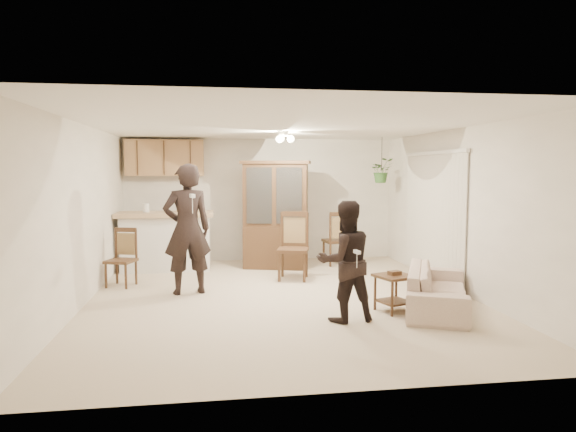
{
  "coord_description": "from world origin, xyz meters",
  "views": [
    {
      "loc": [
        -0.97,
        -7.3,
        1.87
      ],
      "look_at": [
        0.16,
        0.4,
        1.17
      ],
      "focal_mm": 32.0,
      "sensor_mm": 36.0,
      "label": 1
    }
  ],
  "objects": [
    {
      "name": "floor",
      "position": [
        0.0,
        0.0,
        0.0
      ],
      "size": [
        6.5,
        6.5,
        0.0
      ],
      "primitive_type": "plane",
      "color": "beige",
      "rests_on": "ground"
    },
    {
      "name": "ceiling",
      "position": [
        0.0,
        0.0,
        2.5
      ],
      "size": [
        5.5,
        6.5,
        0.02
      ],
      "primitive_type": "cube",
      "color": "white",
      "rests_on": "wall_back"
    },
    {
      "name": "wall_back",
      "position": [
        0.0,
        3.25,
        1.25
      ],
      "size": [
        5.5,
        0.02,
        2.5
      ],
      "primitive_type": "cube",
      "color": "beige",
      "rests_on": "ground"
    },
    {
      "name": "wall_front",
      "position": [
        0.0,
        -3.25,
        1.25
      ],
      "size": [
        5.5,
        0.02,
        2.5
      ],
      "primitive_type": "cube",
      "color": "beige",
      "rests_on": "ground"
    },
    {
      "name": "wall_left",
      "position": [
        -2.75,
        0.0,
        1.25
      ],
      "size": [
        0.02,
        6.5,
        2.5
      ],
      "primitive_type": "cube",
      "color": "beige",
      "rests_on": "ground"
    },
    {
      "name": "wall_right",
      "position": [
        2.75,
        0.0,
        1.25
      ],
      "size": [
        0.02,
        6.5,
        2.5
      ],
      "primitive_type": "cube",
      "color": "beige",
      "rests_on": "ground"
    },
    {
      "name": "breakfast_bar",
      "position": [
        -1.85,
        2.35,
        0.5
      ],
      "size": [
        1.6,
        0.55,
        1.0
      ],
      "primitive_type": "cube",
      "color": "silver",
      "rests_on": "floor"
    },
    {
      "name": "bar_top",
      "position": [
        -1.85,
        2.35,
        1.05
      ],
      "size": [
        1.75,
        0.7,
        0.08
      ],
      "primitive_type": "cube",
      "color": "tan",
      "rests_on": "breakfast_bar"
    },
    {
      "name": "upper_cabinets",
      "position": [
        -1.9,
        3.07,
        2.1
      ],
      "size": [
        1.5,
        0.34,
        0.7
      ],
      "primitive_type": "cube",
      "color": "#936440",
      "rests_on": "wall_back"
    },
    {
      "name": "vertical_blinds",
      "position": [
        2.71,
        0.9,
        1.1
      ],
      "size": [
        0.06,
        2.3,
        2.1
      ],
      "primitive_type": null,
      "color": "beige",
      "rests_on": "wall_right"
    },
    {
      "name": "ceiling_fixture",
      "position": [
        0.2,
        1.2,
        2.4
      ],
      "size": [
        0.36,
        0.36,
        0.2
      ],
      "primitive_type": null,
      "color": "#FFF0BF",
      "rests_on": "ceiling"
    },
    {
      "name": "hanging_plant",
      "position": [
        2.3,
        2.4,
        1.85
      ],
      "size": [
        0.43,
        0.37,
        0.48
      ],
      "primitive_type": "imported",
      "color": "#275A24",
      "rests_on": "ceiling"
    },
    {
      "name": "plant_cord",
      "position": [
        2.3,
        2.4,
        2.17
      ],
      "size": [
        0.01,
        0.01,
        0.65
      ],
      "primitive_type": "cylinder",
      "color": "black",
      "rests_on": "ceiling"
    },
    {
      "name": "sofa",
      "position": [
        2.0,
        -0.89,
        0.37
      ],
      "size": [
        1.43,
        2.01,
        0.73
      ],
      "primitive_type": "imported",
      "rotation": [
        0.0,
        0.0,
        1.15
      ],
      "color": "beige",
      "rests_on": "floor"
    },
    {
      "name": "adult",
      "position": [
        -1.36,
        0.47,
        0.9
      ],
      "size": [
        0.74,
        0.57,
        1.8
      ],
      "primitive_type": "imported",
      "rotation": [
        0.0,
        0.0,
        3.37
      ],
      "color": "black",
      "rests_on": "floor"
    },
    {
      "name": "child",
      "position": [
        0.63,
        -1.24,
        0.68
      ],
      "size": [
        0.72,
        0.6,
        1.35
      ],
      "primitive_type": "imported",
      "rotation": [
        0.0,
        0.0,
        3.29
      ],
      "color": "black",
      "rests_on": "floor"
    },
    {
      "name": "china_hutch",
      "position": [
        0.2,
        2.3,
        1.01
      ],
      "size": [
        1.38,
        0.81,
        2.04
      ],
      "rotation": [
        0.0,
        0.0,
        -0.26
      ],
      "color": "#311A12",
      "rests_on": "floor"
    },
    {
      "name": "side_table",
      "position": [
        1.38,
        -0.93,
        0.25
      ],
      "size": [
        0.57,
        0.57,
        0.54
      ],
      "rotation": [
        0.0,
        0.0,
        0.33
      ],
      "color": "#311A12",
      "rests_on": "floor"
    },
    {
      "name": "chair_bar",
      "position": [
        -2.45,
        1.11,
        0.26
      ],
      "size": [
        0.52,
        0.52,
        0.93
      ],
      "rotation": [
        0.0,
        0.0,
        -0.33
      ],
      "color": "#311A12",
      "rests_on": "floor"
    },
    {
      "name": "chair_hutch_left",
      "position": [
        0.37,
        1.23,
        0.32
      ],
      "size": [
        0.62,
        0.62,
        1.15
      ],
      "rotation": [
        0.0,
        0.0,
        -0.26
      ],
      "color": "#311A12",
      "rests_on": "floor"
    },
    {
      "name": "chair_hutch_right",
      "position": [
        1.42,
        2.48,
        0.3
      ],
      "size": [
        0.52,
        0.52,
        1.06
      ],
      "rotation": [
        0.0,
        0.0,
        3.26
      ],
      "color": "#311A12",
      "rests_on": "floor"
    },
    {
      "name": "controller_adult",
      "position": [
        -1.26,
        0.03,
        1.5
      ],
      "size": [
        0.09,
        0.18,
        0.05
      ],
      "primitive_type": "cube",
      "rotation": [
        0.0,
        0.0,
        3.37
      ],
      "color": "white",
      "rests_on": "adult"
    },
    {
      "name": "controller_child",
      "position": [
        0.68,
        -1.59,
        0.92
      ],
      "size": [
        0.06,
        0.13,
        0.04
      ],
      "primitive_type": "cube",
      "rotation": [
        0.0,
        0.0,
        3.29
      ],
      "color": "white",
      "rests_on": "child"
    }
  ]
}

